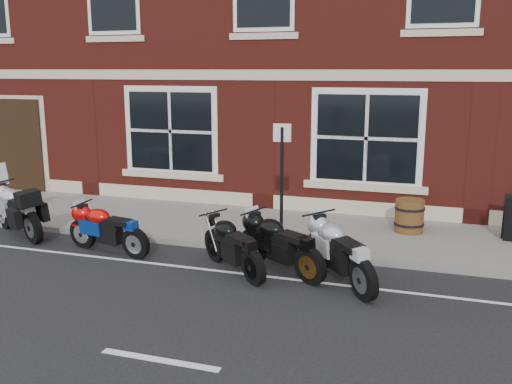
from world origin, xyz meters
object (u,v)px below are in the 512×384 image
Objects in this scene: parking_sign at (282,177)px; moto_sport_silver at (341,250)px; moto_touring_silver at (17,207)px; moto_sport_black at (280,242)px; moto_sport_red at (108,227)px; moto_naked_black at (233,243)px; barrel_planter at (409,216)px.

moto_sport_silver is at bearing -46.29° from parking_sign.
parking_sign is at bearing -55.88° from moto_touring_silver.
moto_sport_black is 1.02× the size of moto_sport_silver.
moto_sport_red is 2.72m from moto_naked_black.
moto_touring_silver is 2.90× the size of barrel_planter.
moto_sport_silver reaches higher than moto_sport_red.
parking_sign is at bearing 18.51° from moto_naked_black.
barrel_planter is at bearing -1.06° from moto_naked_black.
moto_sport_silver is at bearing -106.96° from barrel_planter.
parking_sign is (0.53, 1.27, 0.99)m from moto_naked_black.
moto_naked_black is at bearing -69.11° from moto_touring_silver.
moto_naked_black is 2.27× the size of barrel_planter.
barrel_planter is at bearing -44.60° from moto_touring_silver.
moto_touring_silver is 1.28× the size of moto_naked_black.
moto_sport_red is at bearing -71.92° from moto_touring_silver.
moto_naked_black is 0.67× the size of parking_sign.
moto_sport_silver reaches higher than moto_naked_black.
moto_sport_silver is (7.15, -0.67, -0.03)m from moto_touring_silver.
moto_sport_black is 0.77× the size of parking_sign.
moto_touring_silver is at bearing -163.32° from barrel_planter.
moto_touring_silver is at bearing 90.19° from moto_sport_red.
moto_sport_red is 2.76× the size of barrel_planter.
moto_sport_black is (3.51, -0.01, 0.04)m from moto_sport_red.
parking_sign is at bearing 100.40° from moto_sport_silver.
moto_sport_black reaches higher than moto_naked_black.
moto_touring_silver is at bearing 123.17° from moto_naked_black.
moto_sport_red is at bearing 139.56° from moto_sport_silver.
moto_sport_red is 3.51m from moto_sport_black.
moto_sport_silver reaches higher than moto_sport_black.
moto_sport_black is at bearing -65.91° from moto_touring_silver.
parking_sign is (-2.32, -1.88, 1.04)m from barrel_planter.
moto_sport_silver is 1.14× the size of moto_naked_black.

